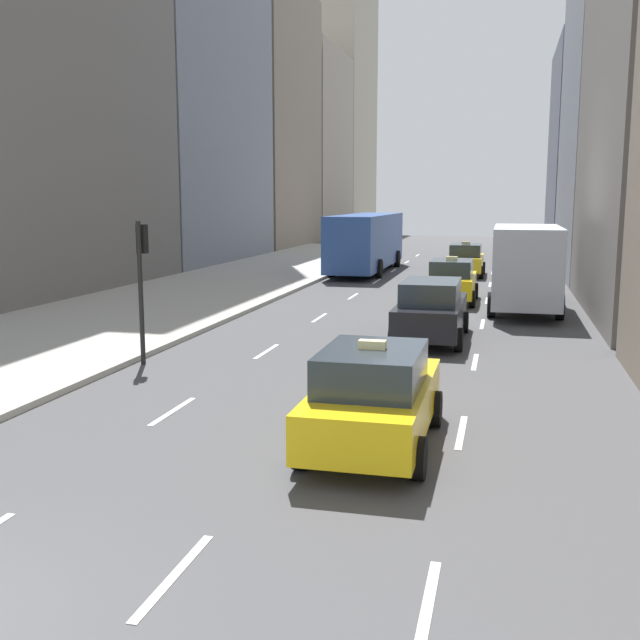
# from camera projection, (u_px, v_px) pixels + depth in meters

# --- Properties ---
(sidewalk_left) EXTENTS (8.00, 66.00, 0.15)m
(sidewalk_left) POSITION_uv_depth(u_px,v_px,m) (213.00, 288.00, 34.53)
(sidewalk_left) COLOR #ADAAA3
(sidewalk_left) RESTS_ON ground
(lane_markings) EXTENTS (5.72, 56.00, 0.01)m
(lane_markings) POSITION_uv_depth(u_px,v_px,m) (410.00, 309.00, 28.43)
(lane_markings) COLOR white
(lane_markings) RESTS_ON ground
(building_row_left) EXTENTS (6.00, 94.42, 32.43)m
(building_row_left) POSITION_uv_depth(u_px,v_px,m) (224.00, 66.00, 53.41)
(building_row_left) COLOR gray
(building_row_left) RESTS_ON ground
(taxi_lead) EXTENTS (2.02, 4.40, 1.87)m
(taxi_lead) POSITION_uv_depth(u_px,v_px,m) (374.00, 396.00, 12.47)
(taxi_lead) COLOR yellow
(taxi_lead) RESTS_ON ground
(taxi_second) EXTENTS (2.02, 4.40, 1.87)m
(taxi_second) POSITION_uv_depth(u_px,v_px,m) (452.00, 281.00, 30.01)
(taxi_second) COLOR yellow
(taxi_second) RESTS_ON ground
(taxi_third) EXTENTS (2.02, 4.40, 1.87)m
(taxi_third) POSITION_uv_depth(u_px,v_px,m) (466.00, 260.00, 40.27)
(taxi_third) COLOR yellow
(taxi_third) RESTS_ON ground
(sedan_black_near) EXTENTS (2.02, 4.87, 1.81)m
(sedan_black_near) POSITION_uv_depth(u_px,v_px,m) (431.00, 310.00, 21.92)
(sedan_black_near) COLOR black
(sedan_black_near) RESTS_ON ground
(city_bus) EXTENTS (2.80, 11.61, 3.25)m
(city_bus) POSITION_uv_depth(u_px,v_px,m) (367.00, 240.00, 42.39)
(city_bus) COLOR #2D519E
(city_bus) RESTS_ON ground
(box_truck) EXTENTS (2.58, 8.40, 3.15)m
(box_truck) POSITION_uv_depth(u_px,v_px,m) (525.00, 264.00, 27.90)
(box_truck) COLOR #262628
(box_truck) RESTS_ON ground
(traffic_light_pole) EXTENTS (0.24, 0.42, 3.60)m
(traffic_light_pole) POSITION_uv_depth(u_px,v_px,m) (142.00, 269.00, 18.63)
(traffic_light_pole) COLOR black
(traffic_light_pole) RESTS_ON ground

